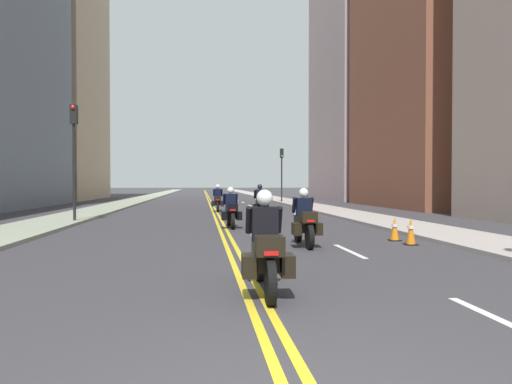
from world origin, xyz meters
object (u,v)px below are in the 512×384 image
Objects in this scene: motorcycle_1 at (304,222)px; traffic_cone_1 at (395,229)px; motorcycle_2 at (231,211)px; motorcycle_4 at (218,200)px; traffic_light_near at (74,142)px; traffic_light_far at (282,166)px; traffic_cone_0 at (411,231)px; motorcycle_0 at (265,251)px; motorcycle_3 at (260,204)px.

motorcycle_1 is 3.07m from traffic_cone_1.
motorcycle_2 is at bearing 134.75° from traffic_cone_1.
motorcycle_4 reaches higher than traffic_cone_1.
motorcycle_2 is 7.66m from traffic_light_near.
motorcycle_2 is at bearing -104.85° from traffic_light_far.
motorcycle_1 is 2.84× the size of traffic_cone_0.
traffic_cone_0 is 0.15× the size of traffic_light_near.
traffic_cone_1 is at bearing -92.76° from traffic_light_far.
motorcycle_4 is at bearing 97.24° from motorcycle_1.
motorcycle_2 is at bearing 129.70° from traffic_cone_0.
traffic_light_far is (5.87, 22.14, 2.62)m from motorcycle_2.
traffic_light_near reaches higher than traffic_cone_1.
traffic_light_far is (6.00, 11.77, 2.60)m from motorcycle_4.
traffic_cone_0 is 0.96m from traffic_cone_1.
traffic_light_near reaches higher than motorcycle_2.
motorcycle_0 is 21.04m from motorcycle_4.
traffic_cone_0 is 0.16× the size of traffic_light_far.
motorcycle_0 is at bearing -100.39° from traffic_light_far.
traffic_cone_0 is at bearing -87.06° from traffic_cone_1.
traffic_light_far is (12.40, 19.32, -0.21)m from traffic_light_near.
traffic_cone_1 is at bearing -46.91° from motorcycle_2.
traffic_cone_1 is at bearing 92.94° from traffic_cone_0.
motorcycle_1 is 0.46× the size of traffic_light_far.
motorcycle_4 is 0.45× the size of traffic_light_near.
motorcycle_1 is at bearing 73.04° from motorcycle_0.
motorcycle_3 is at bearing 17.21° from traffic_light_near.
traffic_light_far is at bearing 66.00° from motorcycle_4.
motorcycle_1 is 0.99× the size of motorcycle_2.
motorcycle_0 is at bearing -133.10° from traffic_cone_0.
motorcycle_2 is (0.14, 10.68, -0.02)m from motorcycle_0.
motorcycle_1 is at bearing -90.27° from motorcycle_3.
traffic_light_near is at bearing 143.05° from traffic_cone_0.
traffic_light_near is (-6.39, 13.50, 2.82)m from motorcycle_0.
motorcycle_0 is 0.48× the size of traffic_light_far.
motorcycle_1 is at bearing -163.86° from traffic_cone_1.
traffic_light_far is (4.05, 16.73, 2.60)m from motorcycle_3.
motorcycle_1 is 5.71m from motorcycle_2.
motorcycle_3 is at bearing -103.60° from traffic_light_far.
traffic_cone_1 is at bearing -69.51° from motorcycle_4.
traffic_cone_1 is 26.94m from traffic_light_far.
traffic_light_near is at bearing 135.44° from motorcycle_1.
motorcycle_3 is at bearing 104.33° from traffic_cone_0.
traffic_cone_1 is (2.76, -10.03, -0.31)m from motorcycle_3.
traffic_light_near reaches higher than traffic_light_far.
traffic_cone_0 is (4.76, -15.94, -0.29)m from motorcycle_4.
traffic_light_far is at bearing 57.30° from traffic_light_near.
motorcycle_0 reaches higher than motorcycle_2.
traffic_cone_1 is 13.73m from traffic_light_near.
motorcycle_3 is 5.33m from motorcycle_4.
motorcycle_3 is (1.82, 5.41, 0.03)m from motorcycle_2.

